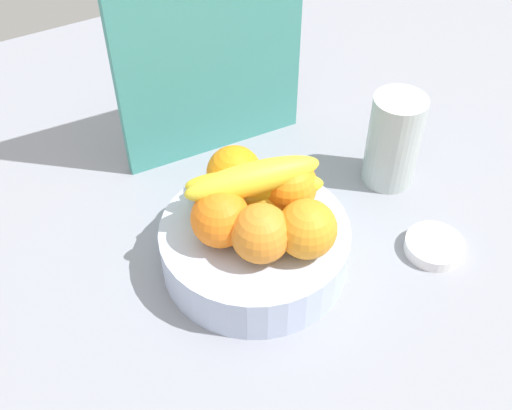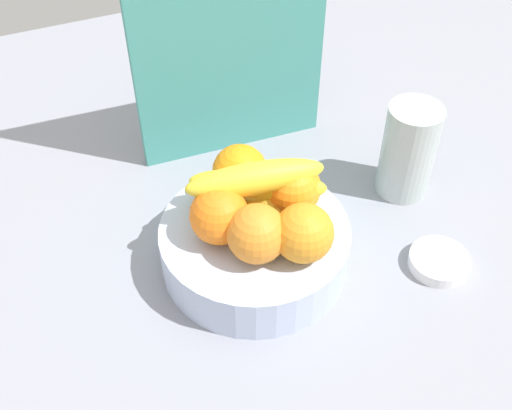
# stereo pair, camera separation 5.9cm
# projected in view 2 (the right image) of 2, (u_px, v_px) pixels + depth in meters

# --- Properties ---
(ground_plane) EXTENTS (1.80, 1.40, 0.03)m
(ground_plane) POSITION_uv_depth(u_px,v_px,m) (246.00, 254.00, 0.85)
(ground_plane) COLOR gray
(fruit_bowl) EXTENTS (0.24, 0.24, 0.06)m
(fruit_bowl) POSITION_uv_depth(u_px,v_px,m) (256.00, 245.00, 0.79)
(fruit_bowl) COLOR silver
(fruit_bowl) RESTS_ON ground_plane
(orange_front_left) EXTENTS (0.07, 0.07, 0.07)m
(orange_front_left) POSITION_uv_depth(u_px,v_px,m) (257.00, 234.00, 0.72)
(orange_front_left) COLOR orange
(orange_front_left) RESTS_ON fruit_bowl
(orange_front_right) EXTENTS (0.07, 0.07, 0.07)m
(orange_front_right) POSITION_uv_depth(u_px,v_px,m) (303.00, 233.00, 0.72)
(orange_front_right) COLOR orange
(orange_front_right) RESTS_ON fruit_bowl
(orange_center) EXTENTS (0.07, 0.07, 0.07)m
(orange_center) POSITION_uv_depth(u_px,v_px,m) (292.00, 188.00, 0.77)
(orange_center) COLOR orange
(orange_center) RESTS_ON fruit_bowl
(orange_back_left) EXTENTS (0.07, 0.07, 0.07)m
(orange_back_left) POSITION_uv_depth(u_px,v_px,m) (240.00, 172.00, 0.79)
(orange_back_left) COLOR orange
(orange_back_left) RESTS_ON fruit_bowl
(orange_back_right) EXTENTS (0.07, 0.07, 0.07)m
(orange_back_right) POSITION_uv_depth(u_px,v_px,m) (219.00, 215.00, 0.74)
(orange_back_right) COLOR orange
(orange_back_right) RESTS_ON fruit_bowl
(banana_bunch) EXTENTS (0.18, 0.15, 0.08)m
(banana_bunch) POSITION_uv_depth(u_px,v_px,m) (256.00, 187.00, 0.76)
(banana_bunch) COLOR yellow
(banana_bunch) RESTS_ON fruit_bowl
(cutting_board) EXTENTS (0.28, 0.03, 0.36)m
(cutting_board) POSITION_uv_depth(u_px,v_px,m) (230.00, 41.00, 0.87)
(cutting_board) COLOR teal
(cutting_board) RESTS_ON ground_plane
(thermos_tumbler) EXTENTS (0.08, 0.08, 0.14)m
(thermos_tumbler) POSITION_uv_depth(u_px,v_px,m) (408.00, 151.00, 0.87)
(thermos_tumbler) COLOR #B1BDB9
(thermos_tumbler) RESTS_ON ground_plane
(jar_lid) EXTENTS (0.08, 0.08, 0.02)m
(jar_lid) POSITION_uv_depth(u_px,v_px,m) (439.00, 261.00, 0.81)
(jar_lid) COLOR white
(jar_lid) RESTS_ON ground_plane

